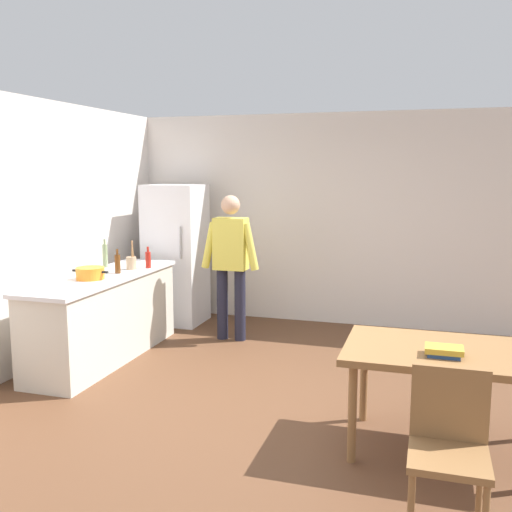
{
  "coord_description": "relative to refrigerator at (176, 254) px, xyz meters",
  "views": [
    {
      "loc": [
        1.26,
        -4.4,
        1.99
      ],
      "look_at": [
        -0.45,
        1.22,
        1.11
      ],
      "focal_mm": 40.53,
      "sensor_mm": 36.0,
      "label": 1
    }
  ],
  "objects": [
    {
      "name": "utensil_jar",
      "position": [
        0.02,
        -1.2,
        0.08
      ],
      "size": [
        0.11,
        0.11,
        0.32
      ],
      "color": "tan",
      "rests_on": "kitchen_counter"
    },
    {
      "name": "ground_plane",
      "position": [
        1.9,
        -2.4,
        -0.9
      ],
      "size": [
        14.0,
        14.0,
        0.0
      ],
      "primitive_type": "plane",
      "color": "brown"
    },
    {
      "name": "bottle_vinegar_tall",
      "position": [
        -0.33,
        -1.16,
        0.14
      ],
      "size": [
        0.06,
        0.06,
        0.32
      ],
      "color": "gray",
      "rests_on": "kitchen_counter"
    },
    {
      "name": "bottle_sauce_red",
      "position": [
        0.15,
        -1.06,
        0.1
      ],
      "size": [
        0.06,
        0.06,
        0.24
      ],
      "color": "#B22319",
      "rests_on": "kitchen_counter"
    },
    {
      "name": "chair",
      "position": [
        3.3,
        -3.67,
        -0.37
      ],
      "size": [
        0.42,
        0.42,
        0.91
      ],
      "rotation": [
        0.0,
        0.0,
        0.05
      ],
      "color": "olive",
      "rests_on": "ground_plane"
    },
    {
      "name": "bottle_beer_brown",
      "position": [
        -0.0,
        -1.46,
        0.11
      ],
      "size": [
        0.06,
        0.06,
        0.26
      ],
      "color": "#5B3314",
      "rests_on": "kitchen_counter"
    },
    {
      "name": "refrigerator",
      "position": [
        0.0,
        0.0,
        0.0
      ],
      "size": [
        0.7,
        0.67,
        1.8
      ],
      "color": "white",
      "rests_on": "ground_plane"
    },
    {
      "name": "wall_left",
      "position": [
        -0.7,
        -2.2,
        0.45
      ],
      "size": [
        0.12,
        5.6,
        2.7
      ],
      "primitive_type": "cube",
      "color": "silver",
      "rests_on": "ground_plane"
    },
    {
      "name": "person",
      "position": [
        0.95,
        -0.55,
        0.08
      ],
      "size": [
        0.7,
        0.22,
        1.7
      ],
      "color": "#1E1E2D",
      "rests_on": "ground_plane"
    },
    {
      "name": "kitchen_counter",
      "position": [
        -0.1,
        -1.6,
        -0.45
      ],
      "size": [
        0.64,
        2.2,
        0.9
      ],
      "color": "beige",
      "rests_on": "ground_plane"
    },
    {
      "name": "wall_back",
      "position": [
        1.9,
        0.6,
        0.45
      ],
      "size": [
        6.4,
        0.12,
        2.7
      ],
      "primitive_type": "cube",
      "color": "silver",
      "rests_on": "ground_plane"
    },
    {
      "name": "dining_table",
      "position": [
        3.3,
        -2.7,
        -0.23
      ],
      "size": [
        1.4,
        0.9,
        0.75
      ],
      "color": "olive",
      "rests_on": "ground_plane"
    },
    {
      "name": "book_stack",
      "position": [
        3.28,
        -2.87,
        -0.11
      ],
      "size": [
        0.25,
        0.17,
        0.07
      ],
      "color": "#284C8E",
      "rests_on": "dining_table"
    },
    {
      "name": "cooking_pot",
      "position": [
        -0.09,
        -1.83,
        0.06
      ],
      "size": [
        0.4,
        0.28,
        0.12
      ],
      "color": "orange",
      "rests_on": "kitchen_counter"
    }
  ]
}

